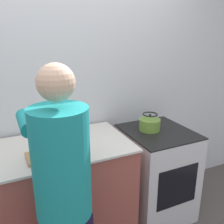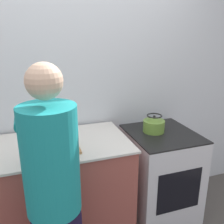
{
  "view_description": "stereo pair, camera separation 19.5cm",
  "coord_description": "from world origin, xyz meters",
  "px_view_note": "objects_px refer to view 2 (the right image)",
  "views": [
    {
      "loc": [
        -0.55,
        -1.45,
        1.78
      ],
      "look_at": [
        0.24,
        0.23,
        1.18
      ],
      "focal_mm": 40.0,
      "sensor_mm": 36.0,
      "label": 1
    },
    {
      "loc": [
        -0.37,
        -1.52,
        1.78
      ],
      "look_at": [
        0.24,
        0.23,
        1.18
      ],
      "focal_mm": 40.0,
      "sensor_mm": 36.0,
      "label": 2
    }
  ],
  "objects_px": {
    "cutting_board": "(53,151)",
    "knife": "(59,148)",
    "oven": "(160,175)",
    "person": "(53,190)",
    "kettle": "(154,125)"
  },
  "relations": [
    {
      "from": "oven",
      "to": "cutting_board",
      "type": "height_order",
      "value": "cutting_board"
    },
    {
      "from": "person",
      "to": "kettle",
      "type": "height_order",
      "value": "person"
    },
    {
      "from": "person",
      "to": "cutting_board",
      "type": "distance_m",
      "value": 0.42
    },
    {
      "from": "person",
      "to": "kettle",
      "type": "bearing_deg",
      "value": 31.65
    },
    {
      "from": "oven",
      "to": "kettle",
      "type": "height_order",
      "value": "kettle"
    },
    {
      "from": "cutting_board",
      "to": "knife",
      "type": "distance_m",
      "value": 0.05
    },
    {
      "from": "cutting_board",
      "to": "knife",
      "type": "height_order",
      "value": "knife"
    },
    {
      "from": "oven",
      "to": "person",
      "type": "height_order",
      "value": "person"
    },
    {
      "from": "cutting_board",
      "to": "knife",
      "type": "relative_size",
      "value": 2.01
    },
    {
      "from": "kettle",
      "to": "oven",
      "type": "bearing_deg",
      "value": -43.28
    },
    {
      "from": "cutting_board",
      "to": "knife",
      "type": "xyz_separation_m",
      "value": [
        0.04,
        0.01,
        0.01
      ]
    },
    {
      "from": "person",
      "to": "kettle",
      "type": "distance_m",
      "value": 1.16
    },
    {
      "from": "cutting_board",
      "to": "kettle",
      "type": "relative_size",
      "value": 1.98
    },
    {
      "from": "oven",
      "to": "person",
      "type": "xyz_separation_m",
      "value": [
        -1.05,
        -0.55,
        0.45
      ]
    },
    {
      "from": "oven",
      "to": "cutting_board",
      "type": "relative_size",
      "value": 2.26
    }
  ]
}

